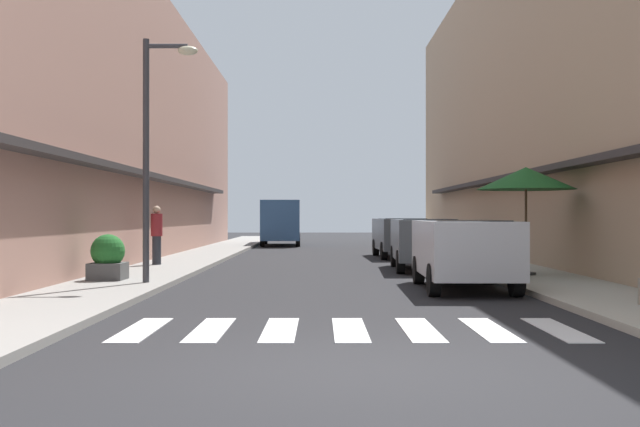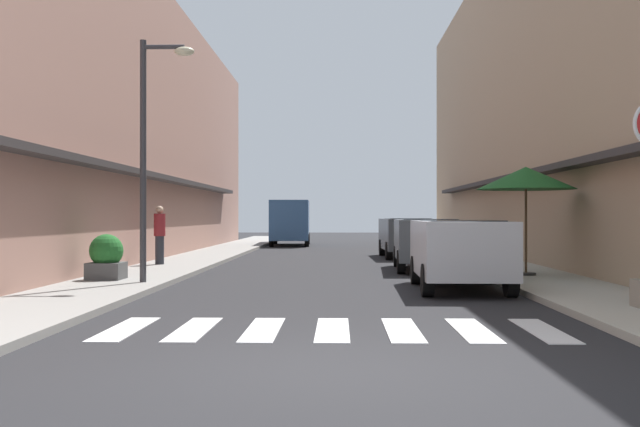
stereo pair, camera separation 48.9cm
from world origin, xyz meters
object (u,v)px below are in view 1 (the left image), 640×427
parked_car_mid (424,238)px  delivery_van (280,219)px  pedestrian_walking_near (156,234)px  parked_car_far (400,233)px  planter_midblock (107,258)px  street_lamp (154,133)px  cafe_umbrella (525,179)px  parked_car_near (463,246)px

parked_car_mid → delivery_van: delivery_van is taller
pedestrian_walking_near → parked_car_mid: bearing=167.0°
parked_car_far → pedestrian_walking_near: size_ratio=2.57×
delivery_van → planter_midblock: delivery_van is taller
street_lamp → planter_midblock: 3.07m
street_lamp → cafe_umbrella: 8.92m
delivery_van → cafe_umbrella: size_ratio=2.07×
delivery_van → pedestrian_walking_near: (-2.77, -17.31, -0.37)m
parked_car_mid → street_lamp: 8.79m
parked_car_near → parked_car_mid: 5.73m
parked_car_mid → street_lamp: size_ratio=0.81×
delivery_van → cafe_umbrella: cafe_umbrella is taller
parked_car_near → parked_car_mid: (-0.00, 5.73, 0.00)m
pedestrian_walking_near → parked_car_near: bearing=132.6°
pedestrian_walking_near → cafe_umbrella: bearing=150.6°
planter_midblock → delivery_van: bearing=83.1°
planter_midblock → parked_car_mid: bearing=30.5°
street_lamp → planter_midblock: street_lamp is taller
parked_car_near → pedestrian_walking_near: size_ratio=2.36×
parked_car_near → street_lamp: 7.04m
parked_car_far → planter_midblock: parked_car_far is taller
street_lamp → cafe_umbrella: bearing=13.8°
cafe_umbrella → pedestrian_walking_near: cafe_umbrella is taller
parked_car_far → cafe_umbrella: cafe_umbrella is taller
parked_car_mid → parked_car_far: same height
parked_car_far → pedestrian_walking_near: bearing=-143.6°
parked_car_near → planter_midblock: 7.90m
street_lamp → parked_car_far: bearing=60.6°
parked_car_near → pedestrian_walking_near: (-7.85, 6.39, 0.12)m
street_lamp → parked_car_near: bearing=-4.0°
parked_car_far → pedestrian_walking_near: pedestrian_walking_near is taller
parked_car_mid → parked_car_far: bearing=90.0°
parked_car_mid → cafe_umbrella: cafe_umbrella is taller
parked_car_mid → planter_midblock: bearing=-149.5°
parked_car_mid → delivery_van: size_ratio=0.78×
street_lamp → cafe_umbrella: (8.62, 2.12, -0.88)m
delivery_van → planter_midblock: (-2.73, -22.56, -0.79)m
parked_car_far → cafe_umbrella: size_ratio=1.69×
delivery_van → street_lamp: 23.37m
parked_car_mid → street_lamp: bearing=-141.3°
cafe_umbrella → parked_car_far: bearing=101.9°
parked_car_near → parked_car_far: (-0.00, 12.17, 0.00)m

